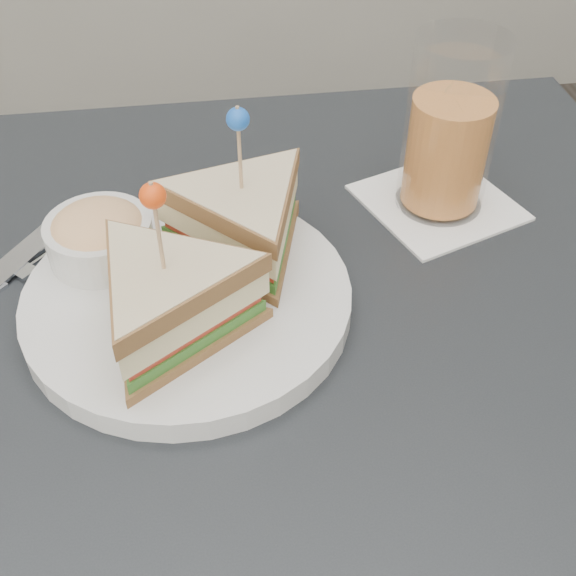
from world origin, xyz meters
The scene contains 3 objects.
table centered at (0.00, 0.00, 0.67)m, with size 0.80×0.80×0.75m.
plate_meal centered at (-0.06, 0.05, 0.79)m, with size 0.30×0.30×0.16m.
drink_set centered at (0.18, 0.16, 0.82)m, with size 0.17×0.17×0.17m.
Camera 1 is at (-0.05, -0.38, 1.17)m, focal length 45.00 mm.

